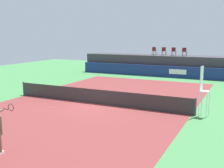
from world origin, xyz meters
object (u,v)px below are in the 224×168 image
Objects in this scene: spectator_chair_left at (164,51)px; spectator_chair_right at (184,51)px; net_post_near at (24,88)px; net_post_far at (196,107)px; umpire_chair at (203,88)px; tennis_ball at (51,108)px; spectator_chair_far_left at (154,50)px; spectator_chair_center at (174,51)px.

spectator_chair_left is 1.00× the size of spectator_chair_right.
net_post_far is (12.40, 0.00, 0.00)m from net_post_near.
net_post_near is (-12.73, -0.02, -1.09)m from umpire_chair.
spectator_chair_left reaches higher than umpire_chair.
spectator_chair_left is at bearing 67.43° from net_post_near.
spectator_chair_right is 18.05m from tennis_ball.
net_post_near is (-5.23, -15.32, -2.19)m from spectator_chair_far_left.
spectator_chair_far_left is at bearing 115.07° from net_post_far.
spectator_chair_far_left is at bearing 175.43° from spectator_chair_right.
umpire_chair reaches higher than tennis_ball.
spectator_chair_right reaches higher than umpire_chair.
net_post_far is 8.48m from tennis_ball.
spectator_chair_center is at bearing 107.94° from net_post_far.
spectator_chair_left is at bearing -1.96° from spectator_chair_far_left.
spectator_chair_right is at bearing -4.57° from spectator_chair_far_left.
spectator_chair_far_left is 2.22m from spectator_chair_center.
spectator_chair_center is at bearing 79.60° from tennis_ball.
net_post_far is (6.05, -15.28, -2.19)m from spectator_chair_left.
umpire_chair is 12.77m from net_post_near.
spectator_chair_left is at bearing 179.89° from spectator_chair_center.
umpire_chair reaches higher than net_post_far.
net_post_far is (3.74, -15.05, -2.19)m from spectator_chair_right.
spectator_chair_far_left is 17.07m from umpire_chair.
spectator_chair_right is at bearing 60.09° from net_post_near.
spectator_chair_left is 1.10m from spectator_chair_center.
spectator_chair_center is (2.22, -0.04, 0.00)m from spectator_chair_far_left.
tennis_ball is (-2.12, -17.53, -2.66)m from spectator_chair_left.
tennis_ball is (4.24, -2.24, -0.46)m from net_post_near.
spectator_chair_center reaches higher than net_post_near.
umpire_chair is (4.07, -15.03, -1.11)m from spectator_chair_right.
spectator_chair_center reaches higher than tennis_ball.
net_post_near is (-8.66, -15.05, -2.19)m from spectator_chair_right.
net_post_far is (-0.33, -0.02, -1.09)m from umpire_chair.
umpire_chair is (7.49, -15.30, -1.11)m from spectator_chair_far_left.
net_post_near is at bearing -108.86° from spectator_chair_far_left.
spectator_chair_left reaches higher than net_post_far.
spectator_chair_right is at bearing 75.66° from tennis_ball.
net_post_near is 4.82m from tennis_ball.
net_post_near is at bearing -119.91° from spectator_chair_right.
tennis_ball is at bearing -104.34° from spectator_chair_right.
umpire_chair is at bearing -70.93° from spectator_chair_center.
net_post_far is 14.71× the size of tennis_ball.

